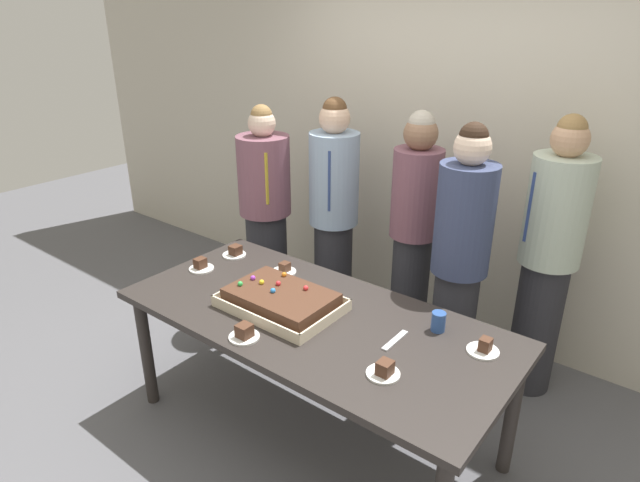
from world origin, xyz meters
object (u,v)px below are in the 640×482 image
Objects in this scene: plated_slice_center_back at (384,371)px; cake_server_utensil at (395,340)px; party_table at (313,328)px; plated_slice_near_left at (201,266)px; plated_slice_near_right at (235,252)px; person_striped_tie_right at (334,214)px; plated_slice_center_front at (484,348)px; drink_cup_nearest at (438,322)px; plated_slice_far_right at (244,333)px; person_far_right_suit at (266,215)px; person_green_shirt_behind at (413,233)px; person_left_edge_reaching at (459,264)px; plated_slice_far_left at (284,270)px; person_serving_front at (548,258)px; sheet_cake at (281,300)px.

cake_server_utensil is (-0.10, 0.26, -0.02)m from plated_slice_center_back.
plated_slice_near_left is at bearing 179.81° from party_table.
plated_slice_near_right is 0.09× the size of person_striped_tie_right.
drink_cup_nearest is at bearing 171.70° from plated_slice_center_front.
plated_slice_far_right is 0.95m from drink_cup_nearest.
person_far_right_suit is (-1.56, 0.76, 0.06)m from cake_server_utensil.
person_green_shirt_behind is 0.51m from person_left_edge_reaching.
plated_slice_far_left is 0.85m from person_far_right_suit.
plated_slice_far_right is at bearing -137.85° from drink_cup_nearest.
plated_slice_near_left reaches higher than party_table.
person_striped_tie_right reaches higher than plated_slice_far_right.
person_left_edge_reaching is at bearing 124.56° from plated_slice_center_front.
person_striped_tie_right is 1.00× the size of person_left_edge_reaching.
plated_slice_center_back is at bearing -25.65° from plated_slice_far_left.
person_green_shirt_behind reaches higher than drink_cup_nearest.
drink_cup_nearest is at bearing 34.87° from person_striped_tie_right.
person_striped_tie_right is 1.09m from person_left_edge_reaching.
cake_server_utensil is 0.12× the size of person_far_right_suit.
plated_slice_center_front is at bearing -8.30° from drink_cup_nearest.
plated_slice_near_left is at bearing 171.90° from plated_slice_center_back.
plated_slice_center_back is 1.50× the size of drink_cup_nearest.
person_serving_front is at bearing 75.58° from drink_cup_nearest.
sheet_cake is 0.37× the size of person_green_shirt_behind.
sheet_cake is 0.75m from plated_slice_center_back.
plated_slice_center_front is 1.50× the size of drink_cup_nearest.
plated_slice_far_left reaches higher than party_table.
sheet_cake is 1.26m from person_far_right_suit.
drink_cup_nearest reaches higher than party_table.
person_left_edge_reaching is (-0.14, 0.54, 0.06)m from drink_cup_nearest.
party_table is at bearing -0.19° from plated_slice_near_left.
plated_slice_center_back is 0.47m from drink_cup_nearest.
person_striped_tie_right reaches higher than drink_cup_nearest.
person_serving_front is 1.03× the size of person_green_shirt_behind.
plated_slice_near_left is 0.83m from plated_slice_far_right.
person_green_shirt_behind is (-0.01, 1.06, 0.19)m from party_table.
person_green_shirt_behind is at bearing 114.83° from cake_server_utensil.
plated_slice_near_right is at bearing -23.01° from person_far_right_suit.
person_striped_tie_right is 1.04× the size of person_far_right_suit.
person_green_shirt_behind is 0.63m from person_striped_tie_right.
drink_cup_nearest is (1.45, 0.27, 0.03)m from plated_slice_near_left.
plated_slice_center_back is at bearing -11.99° from sheet_cake.
party_table is 0.47m from cake_server_utensil.
person_serving_front is at bearing 72.62° from cake_server_utensil.
person_left_edge_reaching reaches higher than plated_slice_center_front.
cake_server_utensil is 0.76m from person_left_edge_reaching.
plated_slice_near_left is at bearing 176.10° from sheet_cake.
plated_slice_center_back is at bearing -122.23° from plated_slice_center_front.
plated_slice_near_right is (-0.86, 0.27, 0.10)m from party_table.
person_green_shirt_behind is at bearing 90.52° from party_table.
plated_slice_far_left is at bearing 154.35° from plated_slice_center_back.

